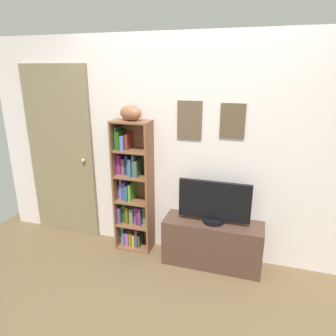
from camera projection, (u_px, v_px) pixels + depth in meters
The scene contains 7 objects.
ground at pixel (159, 322), 2.57m from camera, with size 5.20×5.20×0.04m, color brown.
back_wall at pixel (193, 151), 3.22m from camera, with size 4.80×0.08×2.35m.
bookshelf at pixel (132, 191), 3.45m from camera, with size 0.41×0.24×1.49m.
football at pixel (131, 113), 3.14m from camera, with size 0.26×0.16×0.16m, color #90573D.
tv_stand at pixel (212, 243), 3.24m from camera, with size 1.02×0.35×0.49m.
television at pixel (214, 203), 3.10m from camera, with size 0.73×0.22×0.44m.
door at pixel (61, 154), 3.67m from camera, with size 0.86×0.09×2.06m.
Camera 1 is at (0.68, -1.93, 2.00)m, focal length 32.87 mm.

